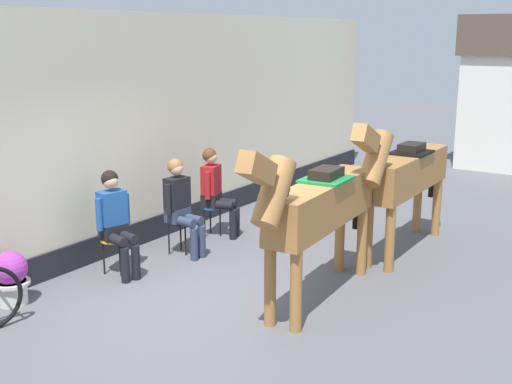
{
  "coord_description": "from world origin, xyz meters",
  "views": [
    {
      "loc": [
        4.21,
        -5.78,
        3.09
      ],
      "look_at": [
        -0.4,
        1.2,
        1.05
      ],
      "focal_mm": 45.7,
      "sensor_mm": 36.0,
      "label": 1
    }
  ],
  "objects_px": {
    "saddled_horse_far": "(404,174)",
    "flower_planter_near": "(11,277)",
    "seated_visitor_far": "(215,188)",
    "saddled_horse_near": "(317,207)",
    "seated_visitor_near": "(115,218)",
    "seated_visitor_middle": "(181,202)"
  },
  "relations": [
    {
      "from": "seated_visitor_middle",
      "to": "seated_visitor_far",
      "type": "xyz_separation_m",
      "value": [
        -0.12,
        0.97,
        0.0
      ]
    },
    {
      "from": "seated_visitor_far",
      "to": "saddled_horse_far",
      "type": "relative_size",
      "value": 0.46
    },
    {
      "from": "seated_visitor_near",
      "to": "saddled_horse_far",
      "type": "distance_m",
      "value": 4.04
    },
    {
      "from": "saddled_horse_far",
      "to": "saddled_horse_near",
      "type": "bearing_deg",
      "value": -94.76
    },
    {
      "from": "saddled_horse_near",
      "to": "flower_planter_near",
      "type": "xyz_separation_m",
      "value": [
        -2.92,
        -2.04,
        -0.82
      ]
    },
    {
      "from": "flower_planter_near",
      "to": "saddled_horse_far",
      "type": "bearing_deg",
      "value": 54.02
    },
    {
      "from": "flower_planter_near",
      "to": "seated_visitor_far",
      "type": "bearing_deg",
      "value": 83.38
    },
    {
      "from": "seated_visitor_middle",
      "to": "flower_planter_near",
      "type": "distance_m",
      "value": 2.56
    },
    {
      "from": "saddled_horse_near",
      "to": "flower_planter_near",
      "type": "bearing_deg",
      "value": -145.09
    },
    {
      "from": "saddled_horse_near",
      "to": "flower_planter_near",
      "type": "relative_size",
      "value": 4.68
    },
    {
      "from": "seated_visitor_middle",
      "to": "saddled_horse_near",
      "type": "bearing_deg",
      "value": -10.01
    },
    {
      "from": "seated_visitor_middle",
      "to": "flower_planter_near",
      "type": "bearing_deg",
      "value": -101.89
    },
    {
      "from": "seated_visitor_middle",
      "to": "saddled_horse_near",
      "type": "height_order",
      "value": "saddled_horse_near"
    },
    {
      "from": "seated_visitor_far",
      "to": "saddled_horse_far",
      "type": "height_order",
      "value": "saddled_horse_far"
    },
    {
      "from": "seated_visitor_near",
      "to": "seated_visitor_far",
      "type": "bearing_deg",
      "value": 88.31
    },
    {
      "from": "seated_visitor_far",
      "to": "saddled_horse_far",
      "type": "bearing_deg",
      "value": 17.4
    },
    {
      "from": "seated_visitor_middle",
      "to": "saddled_horse_far",
      "type": "height_order",
      "value": "saddled_horse_far"
    },
    {
      "from": "seated_visitor_middle",
      "to": "seated_visitor_far",
      "type": "relative_size",
      "value": 1.0
    },
    {
      "from": "seated_visitor_middle",
      "to": "seated_visitor_far",
      "type": "distance_m",
      "value": 0.98
    },
    {
      "from": "seated_visitor_middle",
      "to": "seated_visitor_far",
      "type": "height_order",
      "value": "same"
    },
    {
      "from": "saddled_horse_far",
      "to": "flower_planter_near",
      "type": "height_order",
      "value": "saddled_horse_far"
    },
    {
      "from": "seated_visitor_far",
      "to": "saddled_horse_near",
      "type": "bearing_deg",
      "value": -28.92
    }
  ]
}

